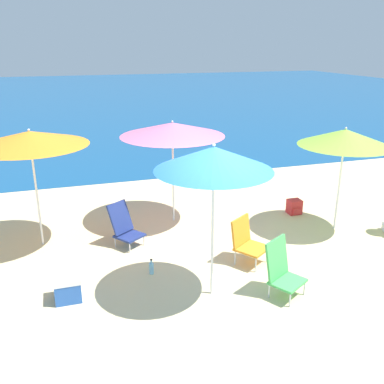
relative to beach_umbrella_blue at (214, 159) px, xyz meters
The scene contains 12 objects.
ground_plane 2.10m from the beach_umbrella_blue, 17.81° to the left, with size 60.00×60.00×0.00m, color beige.
sea_water 25.79m from the beach_umbrella_blue, 89.02° to the left, with size 60.00×40.00×0.01m.
beach_umbrella_blue is the anchor object (origin of this frame).
beach_umbrella_lime 3.45m from the beach_umbrella_blue, 25.05° to the left, with size 1.72×1.72×2.04m.
beach_umbrella_orange 3.43m from the beach_umbrella_blue, 134.50° to the left, with size 1.97×1.97×2.14m.
beach_umbrella_pink 2.82m from the beach_umbrella_blue, 86.39° to the left, with size 2.05×2.05×2.08m.
beach_chair_navy 2.78m from the beach_umbrella_blue, 115.80° to the left, with size 0.67×0.70×0.78m.
beach_chair_green 1.92m from the beach_umbrella_blue, 17.35° to the right, with size 0.66×0.65×0.84m.
beach_chair_orange 2.01m from the beach_umbrella_blue, 39.96° to the left, with size 0.70×0.70×0.77m.
backpack_red 4.13m from the beach_umbrella_blue, 41.05° to the left, with size 0.28×0.27×0.31m.
water_bottle 2.24m from the beach_umbrella_blue, 131.52° to the left, with size 0.07×0.07×0.26m.
cooler_box 2.79m from the beach_umbrella_blue, 166.86° to the left, with size 0.38×0.36×0.37m.
Camera 1 is at (-2.34, -5.28, 3.51)m, focal length 40.00 mm.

